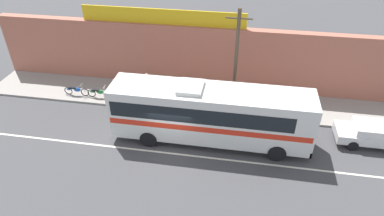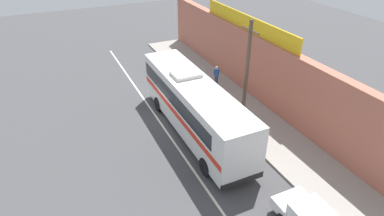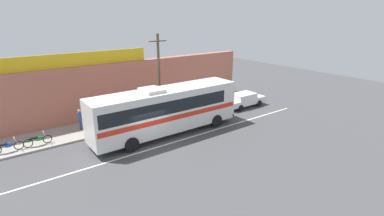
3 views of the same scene
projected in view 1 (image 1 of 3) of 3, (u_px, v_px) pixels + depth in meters
ground_plane at (172, 145)px, 20.74m from camera, size 70.00×70.00×0.00m
sidewalk_slab at (187, 98)px, 24.95m from camera, size 30.00×3.60×0.14m
storefront_facade at (192, 57)px, 25.40m from camera, size 30.00×0.70×4.80m
storefront_billboard at (162, 17)px, 24.04m from camera, size 11.93×0.12×1.10m
road_center_stripe at (169, 153)px, 20.09m from camera, size 30.00×0.14×0.01m
intercity_bus at (209, 112)px, 19.99m from camera, size 11.79×2.64×3.78m
parked_car at (374, 134)px, 20.44m from camera, size 4.51×1.87×1.37m
utility_pole at (236, 63)px, 21.22m from camera, size 1.60×0.22×7.23m
motorcycle_purple at (76, 90)px, 24.97m from camera, size 1.91×0.56×0.94m
motorcycle_red at (99, 93)px, 24.69m from camera, size 1.84×0.56×0.94m
motorcycle_black at (156, 98)px, 24.06m from camera, size 1.90×0.56×0.94m
pedestrian_far_left at (147, 82)px, 24.91m from camera, size 0.30×0.48×1.67m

